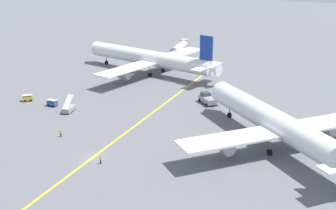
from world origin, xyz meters
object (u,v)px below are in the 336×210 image
at_px(gse_baggage_cart_trailing, 52,103).
at_px(jet_bridge, 181,47).
at_px(airliner_at_gate_left, 150,58).
at_px(gse_baggage_cart_near_cluster, 27,98).
at_px(gse_stair_truck_yellow, 69,108).
at_px(pushback_tug, 207,99).
at_px(airliner_being_pushed, 277,124).
at_px(ground_crew_ramp_agent_by_cones, 100,160).
at_px(ground_crew_wing_walker_right, 61,133).

height_order(gse_baggage_cart_trailing, jet_bridge, jet_bridge).
height_order(airliner_at_gate_left, gse_baggage_cart_near_cluster, airliner_at_gate_left).
xyz_separation_m(gse_stair_truck_yellow, gse_baggage_cart_near_cluster, (-15.54, 1.75, -0.16)).
xyz_separation_m(pushback_tug, jet_bridge, (-30.59, 45.71, 2.66)).
relative_size(pushback_tug, gse_baggage_cart_trailing, 2.93).
bearing_deg(airliner_being_pushed, airliner_at_gate_left, 143.20).
height_order(airliner_at_gate_left, ground_crew_ramp_agent_by_cones, airliner_at_gate_left).
bearing_deg(jet_bridge, airliner_at_gate_left, -86.60).
distance_m(gse_baggage_cart_near_cluster, ground_crew_wing_walker_right, 28.81).
distance_m(airliner_being_pushed, jet_bridge, 85.06).
xyz_separation_m(ground_crew_wing_walker_right, jet_bridge, (-11.26, 81.80, 3.06)).
bearing_deg(gse_baggage_cart_near_cluster, gse_baggage_cart_trailing, -0.98).
distance_m(airliner_at_gate_left, pushback_tug, 35.35).
xyz_separation_m(airliner_being_pushed, jet_bridge, (-54.35, 65.42, -1.23)).
relative_size(gse_baggage_cart_near_cluster, ground_crew_ramp_agent_by_cones, 1.84).
height_order(airliner_being_pushed, ground_crew_ramp_agent_by_cones, airliner_being_pushed).
distance_m(pushback_tug, jet_bridge, 55.07).
xyz_separation_m(airliner_at_gate_left, gse_baggage_cart_near_cluster, (-14.69, -40.59, -4.19)).
distance_m(airliner_at_gate_left, gse_baggage_cart_trailing, 41.38).
distance_m(pushback_tug, ground_crew_wing_walker_right, 40.95).
bearing_deg(gse_baggage_cart_trailing, gse_baggage_cart_near_cluster, 179.02).
bearing_deg(ground_crew_wing_walker_right, gse_baggage_cart_near_cluster, 147.94).
bearing_deg(gse_stair_truck_yellow, airliner_at_gate_left, 91.15).
bearing_deg(gse_baggage_cart_trailing, pushback_tug, 30.96).
height_order(airliner_at_gate_left, jet_bridge, airliner_at_gate_left).
height_order(airliner_at_gate_left, ground_crew_wing_walker_right, airliner_at_gate_left).
height_order(pushback_tug, gse_baggage_cart_near_cluster, pushback_tug).
distance_m(airliner_being_pushed, ground_crew_ramp_agent_by_cones, 36.31).
height_order(gse_stair_truck_yellow, ground_crew_wing_walker_right, gse_stair_truck_yellow).
relative_size(gse_stair_truck_yellow, gse_baggage_cart_near_cluster, 1.60).
bearing_deg(gse_baggage_cart_near_cluster, jet_bridge, 78.82).
bearing_deg(gse_baggage_cart_near_cluster, airliner_at_gate_left, 70.10).
bearing_deg(jet_bridge, ground_crew_wing_walker_right, -82.16).
bearing_deg(ground_crew_ramp_agent_by_cones, airliner_being_pushed, 40.20).
bearing_deg(airliner_being_pushed, gse_stair_truck_yellow, -176.87).
height_order(airliner_being_pushed, gse_baggage_cart_trailing, airliner_being_pushed).
xyz_separation_m(ground_crew_ramp_agent_by_cones, jet_bridge, (-26.81, 88.69, 3.08)).
relative_size(gse_stair_truck_yellow, gse_baggage_cart_trailing, 1.79).
distance_m(pushback_tug, gse_baggage_cart_near_cluster, 48.44).
distance_m(gse_baggage_cart_trailing, jet_bridge, 66.88).
relative_size(gse_stair_truck_yellow, ground_crew_ramp_agent_by_cones, 2.95).
bearing_deg(gse_stair_truck_yellow, pushback_tug, 38.65).
xyz_separation_m(airliner_being_pushed, ground_crew_wing_walker_right, (-43.09, -16.38, -4.29)).
bearing_deg(gse_baggage_cart_near_cluster, gse_stair_truck_yellow, -6.43).
distance_m(gse_baggage_cart_trailing, ground_crew_wing_walker_right, 21.74).
bearing_deg(airliner_being_pushed, gse_baggage_cart_near_cluster, -179.08).
height_order(gse_baggage_cart_near_cluster, gse_baggage_cart_trailing, same).
distance_m(gse_stair_truck_yellow, gse_baggage_cart_near_cluster, 15.64).
bearing_deg(pushback_tug, airliner_at_gate_left, 145.74).
bearing_deg(ground_crew_ramp_agent_by_cones, gse_stair_truck_yellow, 140.09).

